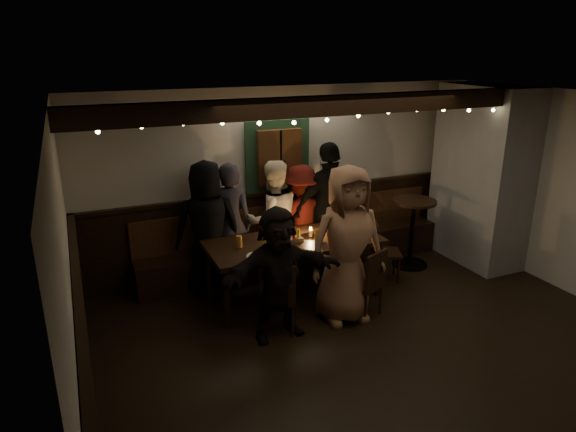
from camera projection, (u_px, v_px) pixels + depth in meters
name	position (u px, v px, depth m)	size (l,w,h in m)	color
room	(393.00, 204.00, 6.93)	(6.02, 5.01, 2.62)	black
dining_table	(294.00, 245.00, 6.47)	(2.20, 0.94, 0.96)	black
chair_near_left	(278.00, 294.00, 5.70)	(0.52, 0.52, 0.88)	black
chair_near_right	(369.00, 280.00, 6.07)	(0.51, 0.51, 0.86)	black
chair_end	(381.00, 247.00, 7.07)	(0.51, 0.51, 0.85)	black
high_top	(413.00, 225.00, 7.47)	(0.63, 0.63, 1.01)	black
person_a	(208.00, 227.00, 6.64)	(0.86, 0.56, 1.76)	black
person_b	(230.00, 224.00, 6.87)	(0.62, 0.40, 1.69)	#272431
person_c	(273.00, 220.00, 7.06)	(0.81, 0.63, 1.67)	beige
person_d	(301.00, 219.00, 7.28)	(1.01, 0.58, 1.56)	#3D0C09
person_e	(330.00, 208.00, 7.27)	(1.10, 0.46, 1.87)	black
person_f	(278.00, 274.00, 5.58)	(1.41, 0.45, 1.52)	black
person_g	(347.00, 245.00, 5.90)	(0.92, 0.60, 1.88)	#8F6043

